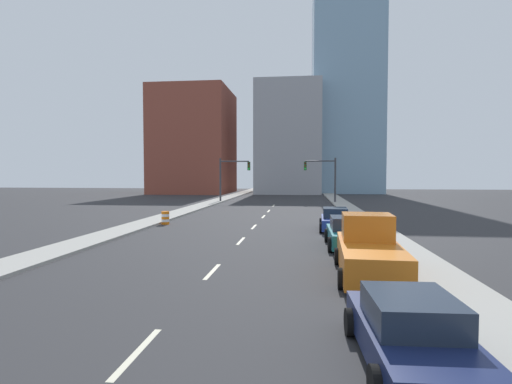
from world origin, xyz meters
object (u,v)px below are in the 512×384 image
traffic_barrel (165,218)px  sedan_blue (335,220)px  sedan_teal (347,233)px  pickup_truck_orange (369,251)px  traffic_signal_right (326,174)px  sedan_navy (411,333)px  traffic_signal_left (229,174)px

traffic_barrel → sedan_blue: sedan_blue is taller
sedan_teal → pickup_truck_orange: bearing=-88.1°
pickup_truck_orange → sedan_teal: pickup_truck_orange is taller
pickup_truck_orange → sedan_blue: 11.60m
traffic_signal_right → sedan_blue: traffic_signal_right is taller
sedan_blue → sedan_navy: bearing=-87.6°
sedan_blue → traffic_barrel: bearing=174.6°
sedan_navy → sedan_teal: sedan_teal is taller
sedan_navy → pickup_truck_orange: pickup_truck_orange is taller
traffic_signal_left → traffic_signal_right: size_ratio=1.00×
traffic_barrel → sedan_blue: bearing=-7.9°
traffic_barrel → sedan_blue: 12.12m
pickup_truck_orange → sedan_teal: 5.59m
traffic_signal_right → traffic_barrel: bearing=-118.8°
traffic_signal_left → sedan_blue: bearing=-65.0°
traffic_barrel → traffic_signal_right: bearing=61.2°
traffic_signal_left → sedan_teal: (11.72, -30.94, -3.00)m
sedan_navy → pickup_truck_orange: 6.88m
traffic_signal_right → pickup_truck_orange: size_ratio=1.01×
traffic_signal_left → traffic_barrel: (-0.39, -23.27, -3.22)m
traffic_barrel → traffic_signal_left: bearing=89.0°
sedan_navy → sedan_blue: 18.46m
traffic_signal_left → sedan_navy: 45.02m
traffic_barrel → sedan_navy: bearing=-59.2°
traffic_signal_right → sedan_teal: size_ratio=1.23×
sedan_navy → sedan_teal: (0.14, 12.45, 0.07)m
traffic_signal_right → sedan_navy: traffic_signal_right is taller
traffic_signal_right → sedan_blue: bearing=-91.8°
traffic_barrel → sedan_teal: sedan_teal is taller
traffic_signal_right → traffic_barrel: (-12.77, -23.27, -3.22)m
traffic_signal_right → pickup_truck_orange: bearing=-90.8°
traffic_barrel → pickup_truck_orange: 18.08m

